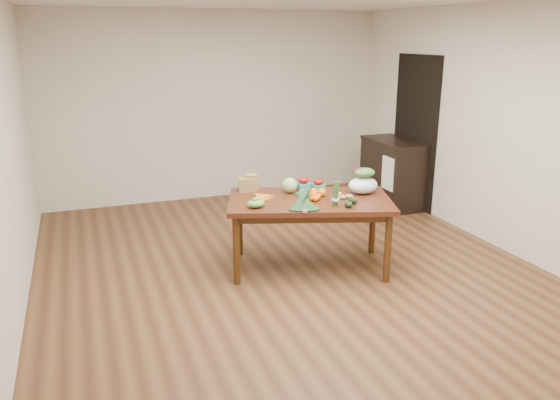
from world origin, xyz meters
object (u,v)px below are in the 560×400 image
object	(u,v)px
cabbage	(290,185)
asparagus_bundle	(336,193)
cabinet	(392,173)
kale_bunch	(304,201)
mandarin_cluster	(314,195)
paper_bag	(247,183)
dining_table	(309,234)
salad_bag	(363,182)

from	to	relation	value
cabbage	asparagus_bundle	bearing A→B (deg)	-67.20
cabinet	kale_bunch	distance (m)	2.94
cabinet	mandarin_cluster	size ratio (longest dim) A/B	5.67
cabinet	mandarin_cluster	xyz separation A→B (m)	(-1.97, -1.69, 0.33)
paper_bag	kale_bunch	bearing A→B (deg)	-67.97
dining_table	kale_bunch	world-z (taller)	kale_bunch
dining_table	mandarin_cluster	xyz separation A→B (m)	(0.03, -0.05, 0.42)
mandarin_cluster	asparagus_bundle	xyz separation A→B (m)	(0.11, -0.26, 0.08)
dining_table	salad_bag	bearing A→B (deg)	17.54
dining_table	mandarin_cluster	world-z (taller)	mandarin_cluster
kale_bunch	asparagus_bundle	bearing A→B (deg)	16.83
paper_bag	kale_bunch	world-z (taller)	paper_bag
mandarin_cluster	kale_bunch	size ratio (longest dim) A/B	0.45
cabinet	mandarin_cluster	bearing A→B (deg)	-139.33
cabinet	cabbage	size ratio (longest dim) A/B	6.33
cabinet	asparagus_bundle	distance (m)	2.72
kale_bunch	mandarin_cluster	bearing A→B (deg)	67.85
cabinet	kale_bunch	xyz separation A→B (m)	(-2.18, -1.94, 0.36)
dining_table	cabbage	size ratio (longest dim) A/B	10.12
kale_bunch	paper_bag	bearing A→B (deg)	130.36
asparagus_bundle	cabinet	bearing A→B (deg)	64.75
cabbage	mandarin_cluster	bearing A→B (deg)	-68.22
dining_table	cabinet	size ratio (longest dim) A/B	1.60
mandarin_cluster	kale_bunch	distance (m)	0.33
mandarin_cluster	asparagus_bundle	world-z (taller)	asparagus_bundle
paper_bag	cabbage	size ratio (longest dim) A/B	1.54
cabinet	asparagus_bundle	xyz separation A→B (m)	(-1.85, -1.95, 0.40)
cabinet	cabbage	xyz separation A→B (m)	(-2.10, -1.36, 0.36)
mandarin_cluster	asparagus_bundle	distance (m)	0.29
cabinet	mandarin_cluster	world-z (taller)	cabinet
cabbage	kale_bunch	world-z (taller)	cabbage
salad_bag	mandarin_cluster	bearing A→B (deg)	-176.20
mandarin_cluster	asparagus_bundle	bearing A→B (deg)	-65.91
cabbage	kale_bunch	bearing A→B (deg)	-97.83
paper_bag	mandarin_cluster	distance (m)	0.76
asparagus_bundle	salad_bag	bearing A→B (deg)	50.98
dining_table	kale_bunch	size ratio (longest dim) A/B	4.08
paper_bag	mandarin_cluster	bearing A→B (deg)	-45.49
mandarin_cluster	salad_bag	xyz separation A→B (m)	(0.58, 0.04, 0.07)
dining_table	cabinet	world-z (taller)	cabinet
kale_bunch	cabbage	bearing A→B (deg)	100.50
mandarin_cluster	salad_bag	distance (m)	0.58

